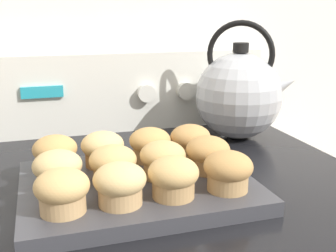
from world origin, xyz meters
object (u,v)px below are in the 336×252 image
muffin_r0_c3 (228,171)px  muffin_r2_c0 (55,153)px  muffin_r0_c1 (120,184)px  tea_kettle (239,94)px  muffin_r2_c2 (150,144)px  muffin_r2_c3 (190,141)px  muffin_r0_c2 (176,177)px  muffin_r1_c3 (208,154)px  muffin_r1_c0 (58,170)px  muffin_r0_c0 (62,191)px  muffin_pan (137,186)px  muffin_r1_c2 (163,159)px  muffin_r1_c1 (113,164)px  muffin_r2_c1 (103,149)px

muffin_r0_c3 → muffin_r2_c0: (-0.23, 0.15, 0.00)m
muffin_r0_c1 → tea_kettle: size_ratio=0.28×
muffin_r2_c0 → tea_kettle: 0.42m
muffin_r2_c2 → muffin_r2_c3: bearing=-1.3°
muffin_r0_c2 → muffin_r0_c3: (0.08, -0.00, 0.00)m
muffin_r2_c3 → tea_kettle: 0.22m
muffin_r0_c1 → muffin_r1_c3: same height
muffin_r1_c0 → muffin_r2_c0: (0.00, 0.08, 0.00)m
muffin_r0_c0 → muffin_r2_c2: size_ratio=1.00×
muffin_r2_c2 → tea_kettle: tea_kettle is taller
muffin_r1_c0 → muffin_r2_c2: size_ratio=1.00×
muffin_pan → muffin_r1_c2: muffin_r1_c2 is taller
muffin_r0_c1 → muffin_r0_c2: same height
muffin_r0_c3 → muffin_r2_c3: (-0.00, 0.15, 0.00)m
muffin_pan → muffin_r0_c3: (0.11, -0.07, 0.04)m
muffin_r1_c1 → muffin_r2_c2: 0.11m
muffin_r1_c2 → muffin_r1_c3: same height
muffin_r0_c0 → muffin_r0_c1: bearing=0.1°
muffin_r2_c1 → muffin_pan: bearing=-62.9°
muffin_r2_c1 → muffin_r2_c3: size_ratio=1.00×
muffin_pan → muffin_r0_c2: 0.09m
muffin_r1_c2 → muffin_pan: bearing=178.2°
muffin_r1_c3 → muffin_r2_c2: same height
muffin_r1_c2 → tea_kettle: size_ratio=0.28×
muffin_r1_c2 → muffin_r2_c1: bearing=135.4°
muffin_r1_c3 → muffin_r2_c0: size_ratio=1.00×
muffin_r1_c2 → muffin_r2_c0: bearing=152.8°
muffin_r0_c2 → muffin_r1_c3: same height
muffin_r1_c0 → muffin_r2_c3: 0.24m
muffin_r1_c2 → muffin_r1_c3: size_ratio=1.00×
muffin_r1_c2 → muffin_r0_c3: bearing=-44.2°
muffin_r0_c1 → muffin_r2_c0: same height
muffin_r0_c1 → muffin_r2_c2: bearing=61.9°
muffin_r0_c0 → muffin_r1_c3: same height
muffin_r0_c0 → muffin_r0_c2: (0.15, 0.00, 0.00)m
muffin_r0_c0 → muffin_r0_c2: bearing=0.6°
muffin_r2_c1 → tea_kettle: tea_kettle is taller
muffin_r2_c1 → muffin_r2_c2: same height
muffin_r1_c0 → muffin_r2_c2: (0.16, 0.08, 0.00)m
muffin_pan → tea_kettle: bearing=38.5°
muffin_r2_c2 → muffin_r0_c1: bearing=-118.1°
muffin_r0_c1 → muffin_r1_c3: 0.17m
muffin_r0_c0 → muffin_r1_c2: same height
muffin_r0_c3 → muffin_r2_c0: bearing=146.4°
muffin_r0_c3 → muffin_r0_c1: bearing=-179.8°
muffin_r2_c1 → tea_kettle: bearing=24.3°
tea_kettle → muffin_r0_c0: bearing=-143.0°
muffin_r0_c1 → muffin_r2_c2: size_ratio=1.00×
muffin_pan → muffin_r2_c1: size_ratio=4.89×
muffin_r0_c1 → muffin_r1_c0: (-0.08, 0.08, 0.00)m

